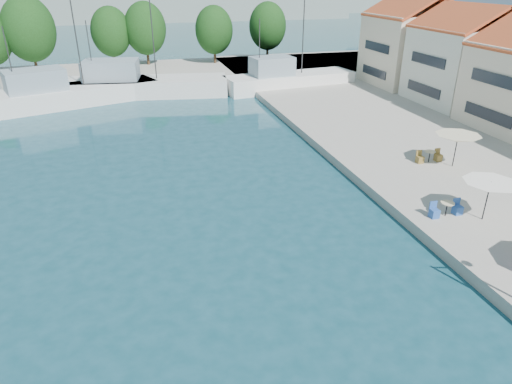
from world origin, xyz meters
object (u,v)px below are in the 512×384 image
object	(u,v)px
umbrella_cream	(458,138)
umbrella_white	(490,187)
trawler_02	(62,95)
trawler_03	(135,86)
trawler_04	(287,80)

from	to	relation	value
umbrella_cream	umbrella_white	bearing A→B (deg)	-115.51
trawler_02	umbrella_cream	distance (m)	36.93
trawler_03	trawler_04	world-z (taller)	same
umbrella_white	trawler_04	bearing A→B (deg)	88.77
trawler_04	umbrella_white	world-z (taller)	trawler_04
trawler_02	trawler_04	distance (m)	23.99
trawler_04	umbrella_white	bearing A→B (deg)	-98.26
trawler_03	umbrella_cream	world-z (taller)	trawler_03
trawler_02	umbrella_cream	bearing A→B (deg)	-63.25
trawler_04	umbrella_white	size ratio (longest dim) A/B	5.71
trawler_02	trawler_03	world-z (taller)	same
trawler_02	trawler_04	size ratio (longest dim) A/B	1.20
trawler_03	umbrella_white	size ratio (longest dim) A/B	7.16
trawler_03	trawler_04	xyz separation A→B (m)	(16.76, -1.86, 0.00)
trawler_04	umbrella_cream	size ratio (longest dim) A/B	5.42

